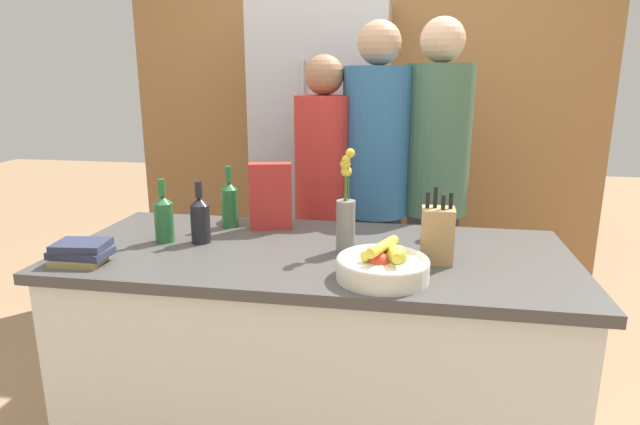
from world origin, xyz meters
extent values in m
cube|color=silver|center=(0.00, 0.00, 0.43)|extent=(1.82, 0.81, 0.87)
cube|color=#474442|center=(0.00, 0.00, 0.89)|extent=(1.90, 0.84, 0.04)
cube|color=#9E6B3D|center=(0.00, 1.72, 1.30)|extent=(3.10, 0.12, 2.60)
cube|color=#B7B7BC|center=(-0.20, 1.36, 0.99)|extent=(0.77, 0.60, 1.97)
cylinder|color=#B7B7BC|center=(-0.26, 1.04, 1.09)|extent=(0.02, 0.02, 1.09)
cylinder|color=silver|center=(0.27, -0.25, 0.94)|extent=(0.30, 0.30, 0.06)
torus|color=silver|center=(0.27, -0.25, 0.97)|extent=(0.30, 0.30, 0.02)
sphere|color=#99B233|center=(0.31, -0.25, 0.98)|extent=(0.07, 0.07, 0.07)
sphere|color=red|center=(0.26, -0.26, 0.97)|extent=(0.07, 0.07, 0.07)
cylinder|color=yellow|center=(0.25, -0.23, 0.99)|extent=(0.11, 0.13, 0.03)
cylinder|color=yellow|center=(0.30, -0.24, 1.00)|extent=(0.06, 0.16, 0.03)
cylinder|color=yellow|center=(0.27, -0.24, 1.02)|extent=(0.10, 0.17, 0.03)
cube|color=tan|center=(0.45, -0.06, 1.01)|extent=(0.11, 0.10, 0.20)
cylinder|color=black|center=(0.41, -0.06, 1.13)|extent=(0.01, 0.01, 0.07)
cylinder|color=black|center=(0.43, -0.05, 1.14)|extent=(0.01, 0.01, 0.09)
cylinder|color=black|center=(0.46, -0.07, 1.12)|extent=(0.01, 0.01, 0.06)
cylinder|color=black|center=(0.48, -0.06, 1.13)|extent=(0.01, 0.01, 0.07)
cylinder|color=gray|center=(0.11, 0.00, 1.01)|extent=(0.07, 0.07, 0.20)
cylinder|color=#477538|center=(0.12, 0.00, 1.19)|extent=(0.01, 0.03, 0.17)
sphere|color=gold|center=(0.13, 0.00, 1.28)|extent=(0.03, 0.03, 0.03)
cylinder|color=#477538|center=(0.11, 0.00, 1.16)|extent=(0.02, 0.01, 0.11)
sphere|color=gold|center=(0.11, 0.01, 1.21)|extent=(0.04, 0.04, 0.04)
cylinder|color=#477538|center=(0.11, 0.00, 1.17)|extent=(0.01, 0.01, 0.13)
sphere|color=gold|center=(0.11, 0.00, 1.24)|extent=(0.04, 0.04, 0.04)
cylinder|color=#477538|center=(0.11, -0.01, 1.18)|extent=(0.01, 0.01, 0.15)
sphere|color=gold|center=(0.11, -0.01, 1.26)|extent=(0.03, 0.03, 0.03)
cube|color=red|center=(-0.24, 0.25, 1.05)|extent=(0.19, 0.10, 0.28)
cylinder|color=#42664C|center=(0.45, 0.21, 0.95)|extent=(0.08, 0.08, 0.08)
torus|color=#42664C|center=(0.49, 0.20, 0.95)|extent=(0.06, 0.03, 0.06)
cube|color=#99844C|center=(-0.79, -0.29, 0.92)|extent=(0.18, 0.15, 0.02)
cube|color=#2D334C|center=(-0.79, -0.28, 0.94)|extent=(0.20, 0.12, 0.03)
cube|color=#2D334C|center=(-0.79, -0.27, 0.97)|extent=(0.19, 0.15, 0.03)
cylinder|color=black|center=(-0.46, 0.02, 0.98)|extent=(0.08, 0.08, 0.15)
cone|color=black|center=(-0.46, 0.02, 1.08)|extent=(0.08, 0.08, 0.03)
cylinder|color=black|center=(-0.46, 0.02, 1.12)|extent=(0.03, 0.03, 0.06)
cylinder|color=#286633|center=(-0.42, 0.26, 0.99)|extent=(0.07, 0.07, 0.17)
cone|color=#286633|center=(-0.42, 0.26, 1.09)|extent=(0.07, 0.07, 0.03)
cylinder|color=#286633|center=(-0.42, 0.26, 1.14)|extent=(0.03, 0.03, 0.07)
cylinder|color=#286633|center=(-0.61, 0.01, 0.99)|extent=(0.07, 0.07, 0.16)
cone|color=#286633|center=(-0.61, 0.01, 1.08)|extent=(0.07, 0.07, 0.03)
cylinder|color=#286633|center=(-0.61, 0.01, 1.13)|extent=(0.03, 0.03, 0.07)
cube|color=#383842|center=(-0.09, 0.71, 0.40)|extent=(0.24, 0.18, 0.79)
cylinder|color=red|center=(-0.09, 0.71, 1.12)|extent=(0.29, 0.29, 0.66)
sphere|color=#996B4C|center=(-0.09, 0.71, 1.55)|extent=(0.19, 0.19, 0.19)
cube|color=#383842|center=(0.17, 0.75, 0.43)|extent=(0.27, 0.19, 0.87)
cylinder|color=#2D6093|center=(0.17, 0.75, 1.23)|extent=(0.34, 0.34, 0.72)
sphere|color=tan|center=(0.17, 0.75, 1.70)|extent=(0.21, 0.21, 0.21)
cube|color=#383842|center=(0.47, 0.79, 0.44)|extent=(0.26, 0.18, 0.87)
cylinder|color=#42664C|center=(0.47, 0.79, 1.24)|extent=(0.32, 0.32, 0.73)
sphere|color=#DBAD89|center=(0.47, 0.79, 1.71)|extent=(0.21, 0.21, 0.21)
camera|label=1|loc=(0.35, -1.89, 1.55)|focal=30.00mm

